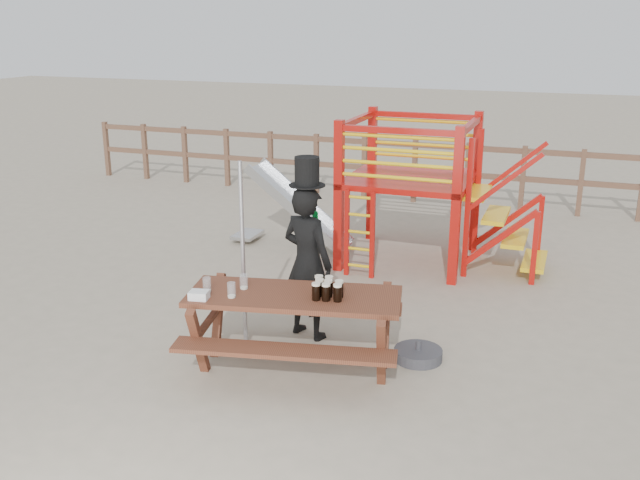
% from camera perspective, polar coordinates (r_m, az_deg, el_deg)
% --- Properties ---
extents(ground, '(60.00, 60.00, 0.00)m').
position_cam_1_polar(ground, '(7.43, -1.16, -9.77)').
color(ground, tan).
rests_on(ground, ground).
extents(back_fence, '(15.09, 0.09, 1.20)m').
position_cam_1_polar(back_fence, '(13.63, 9.65, 5.87)').
color(back_fence, brown).
rests_on(back_fence, ground).
extents(playground_fort, '(4.71, 1.84, 2.10)m').
position_cam_1_polar(playground_fort, '(10.27, 6.77, 4.19)').
color(playground_fort, '#B5120C').
rests_on(playground_fort, ground).
extents(picnic_table, '(2.33, 1.83, 0.81)m').
position_cam_1_polar(picnic_table, '(7.10, -2.06, -6.57)').
color(picnic_table, brown).
rests_on(picnic_table, ground).
extents(man_with_hat, '(0.72, 0.58, 2.01)m').
position_cam_1_polar(man_with_hat, '(7.70, -1.01, -1.48)').
color(man_with_hat, black).
rests_on(man_with_hat, ground).
extents(metal_pole, '(0.04, 0.04, 2.02)m').
position_cam_1_polar(metal_pole, '(7.46, -6.18, -1.34)').
color(metal_pole, '#B2B2B7').
rests_on(metal_pole, ground).
extents(parasol_base, '(0.50, 0.50, 0.21)m').
position_cam_1_polar(parasol_base, '(7.53, 7.85, -9.05)').
color(parasol_base, '#3A3A40').
rests_on(parasol_base, ground).
extents(paper_bag, '(0.20, 0.17, 0.08)m').
position_cam_1_polar(paper_bag, '(6.94, -9.66, -4.36)').
color(paper_bag, white).
rests_on(paper_bag, picnic_table).
extents(stout_pints, '(0.33, 0.30, 0.17)m').
position_cam_1_polar(stout_pints, '(6.87, 0.55, -3.91)').
color(stout_pints, black).
rests_on(stout_pints, picnic_table).
extents(empty_glasses, '(0.38, 0.33, 0.15)m').
position_cam_1_polar(empty_glasses, '(7.05, -7.42, -3.67)').
color(empty_glasses, silver).
rests_on(empty_glasses, picnic_table).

